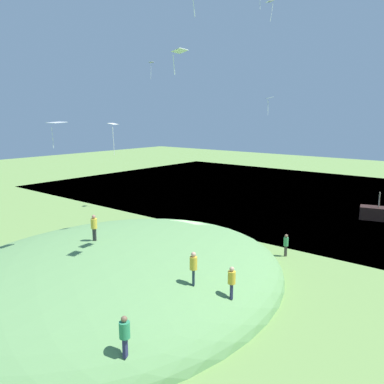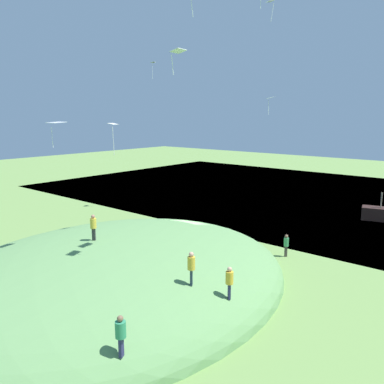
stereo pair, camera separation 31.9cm
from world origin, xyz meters
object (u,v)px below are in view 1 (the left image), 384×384
(kite_0, at_px, (179,52))
(kite_6, at_px, (56,123))
(person_on_hilltop, at_px, (193,264))
(kite_3, at_px, (151,64))
(person_walking_path, at_px, (286,242))
(person_near_shore, at_px, (125,332))
(kite_2, at_px, (270,99))
(person_with_child, at_px, (232,279))
(kite_7, at_px, (113,127))
(person_watching_kites, at_px, (94,225))
(kite_1, at_px, (270,3))

(kite_0, bearing_deg, kite_6, -68.42)
(person_on_hilltop, relative_size, kite_3, 0.95)
(person_walking_path, xyz_separation_m, kite_3, (-4.95, -19.39, 15.33))
(person_near_shore, bearing_deg, kite_2, -9.20)
(person_with_child, xyz_separation_m, kite_2, (-13.75, -5.67, 9.52))
(kite_0, bearing_deg, kite_7, -102.16)
(kite_0, xyz_separation_m, kite_6, (2.94, -7.43, -3.78))
(person_near_shore, bearing_deg, kite_3, 19.89)
(kite_6, bearing_deg, person_watching_kites, 112.70)
(kite_0, bearing_deg, kite_1, -171.54)
(person_watching_kites, relative_size, kite_3, 0.88)
(person_watching_kites, distance_m, kite_3, 25.07)
(kite_2, bearing_deg, person_walking_path, 54.20)
(person_near_shore, relative_size, person_on_hilltop, 1.00)
(kite_0, bearing_deg, person_with_child, 79.97)
(person_watching_kites, distance_m, person_with_child, 9.64)
(kite_7, bearing_deg, kite_2, 151.77)
(kite_6, bearing_deg, kite_1, 161.29)
(person_watching_kites, xyz_separation_m, person_on_hilltop, (-0.30, 7.78, -0.79))
(person_near_shore, xyz_separation_m, kite_6, (-4.28, -10.79, 7.96))
(person_on_hilltop, bearing_deg, kite_2, -17.38)
(kite_3, bearing_deg, person_walking_path, 75.69)
(kite_6, bearing_deg, person_on_hilltop, 96.77)
(kite_0, bearing_deg, kite_2, -173.06)
(kite_0, height_order, kite_6, kite_0)
(person_near_shore, bearing_deg, person_on_hilltop, -13.34)
(person_near_shore, distance_m, kite_6, 14.07)
(person_near_shore, distance_m, person_with_child, 6.54)
(kite_3, bearing_deg, person_with_child, 53.15)
(kite_0, distance_m, kite_2, 13.27)
(person_near_shore, xyz_separation_m, kite_0, (-7.22, -3.35, 11.74))
(person_on_hilltop, xyz_separation_m, kite_1, (-14.98, -4.40, 16.23))
(kite_2, bearing_deg, person_on_hilltop, 15.19)
(kite_1, height_order, kite_3, kite_1)
(person_walking_path, bearing_deg, kite_7, -179.50)
(person_on_hilltop, xyz_separation_m, kite_2, (-14.80, -4.02, 8.84))
(kite_2, xyz_separation_m, kite_7, (11.37, -6.11, -2.17))
(person_walking_path, height_order, person_with_child, person_with_child)
(kite_3, relative_size, kite_6, 1.19)
(kite_7, bearing_deg, person_with_child, 78.58)
(person_near_shore, bearing_deg, person_watching_kites, 36.47)
(person_with_child, distance_m, kite_6, 14.03)
(person_near_shore, distance_m, kite_2, 23.03)
(kite_6, bearing_deg, person_walking_path, 147.16)
(person_watching_kites, distance_m, kite_1, 21.98)
(person_watching_kites, xyz_separation_m, kite_3, (-17.85, -12.59, 12.31))
(kite_1, relative_size, kite_7, 0.74)
(person_with_child, bearing_deg, person_watching_kites, -129.76)
(kite_2, bearing_deg, person_near_shore, 13.70)
(person_with_child, height_order, kite_3, kite_3)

